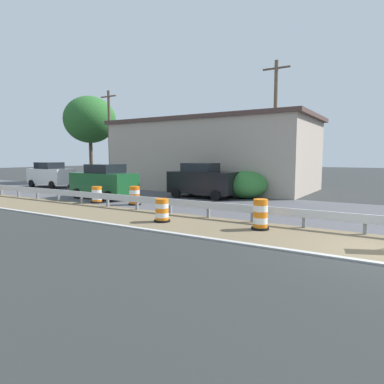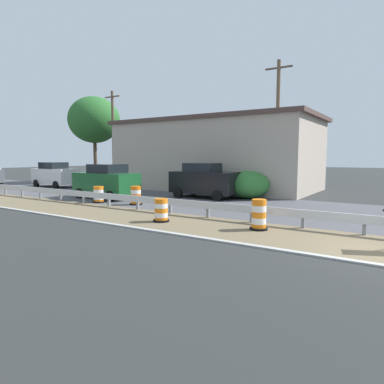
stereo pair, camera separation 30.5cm
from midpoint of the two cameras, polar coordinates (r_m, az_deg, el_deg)
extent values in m
plane|color=#2B2D2D|center=(10.99, 28.49, -8.85)|extent=(160.00, 160.00, 0.00)
cube|color=#706047|center=(11.56, 28.67, -8.14)|extent=(3.57, 120.00, 0.01)
cube|color=#ADADA8|center=(9.73, 28.02, -10.68)|extent=(0.20, 120.00, 0.11)
cube|color=slate|center=(13.10, 26.55, -4.88)|extent=(0.12, 0.12, 0.70)
cube|color=slate|center=(13.44, 17.74, -4.27)|extent=(0.12, 0.12, 0.70)
cube|color=slate|center=(14.07, 9.54, -3.61)|extent=(0.12, 0.12, 0.70)
cube|color=slate|center=(14.96, 2.20, -2.96)|extent=(0.12, 0.12, 0.70)
cube|color=slate|center=(16.07, -4.22, -2.35)|extent=(0.12, 0.12, 0.70)
cube|color=slate|center=(17.35, -9.74, -1.80)|extent=(0.12, 0.12, 0.70)
cube|color=slate|center=(18.78, -14.47, -1.31)|extent=(0.12, 0.12, 0.70)
cube|color=slate|center=(20.31, -18.50, -0.89)|extent=(0.12, 0.12, 0.70)
cube|color=slate|center=(21.94, -21.95, -0.53)|extent=(0.12, 0.12, 0.70)
cube|color=slate|center=(23.63, -24.92, -0.21)|extent=(0.12, 0.12, 0.70)
cube|color=slate|center=(25.37, -27.48, 0.06)|extent=(0.12, 0.12, 0.70)
cube|color=slate|center=(27.16, -29.71, 0.29)|extent=(0.12, 0.12, 0.70)
cylinder|color=orange|center=(12.76, 10.73, -5.71)|extent=(0.53, 0.53, 0.23)
cylinder|color=white|center=(12.72, 10.75, -4.71)|extent=(0.53, 0.53, 0.23)
cylinder|color=orange|center=(12.68, 10.77, -3.71)|extent=(0.53, 0.53, 0.23)
cylinder|color=white|center=(12.64, 10.79, -2.70)|extent=(0.53, 0.53, 0.23)
cylinder|color=orange|center=(12.61, 10.81, -1.69)|extent=(0.53, 0.53, 0.23)
cylinder|color=black|center=(12.78, 10.72, -6.03)|extent=(0.66, 0.66, 0.08)
cylinder|color=orange|center=(14.06, -5.68, -4.62)|extent=(0.54, 0.54, 0.19)
cylinder|color=white|center=(14.03, -5.69, -3.85)|extent=(0.54, 0.54, 0.19)
cylinder|color=orange|center=(13.99, -5.70, -3.08)|extent=(0.54, 0.54, 0.19)
cylinder|color=white|center=(13.97, -5.71, -2.30)|extent=(0.54, 0.54, 0.19)
cylinder|color=orange|center=(13.94, -5.71, -1.52)|extent=(0.54, 0.54, 0.19)
cylinder|color=black|center=(14.07, -5.68, -4.84)|extent=(0.67, 0.67, 0.08)
cylinder|color=orange|center=(19.11, -10.07, -1.83)|extent=(0.57, 0.57, 0.21)
cylinder|color=white|center=(19.09, -10.08, -1.21)|extent=(0.57, 0.57, 0.21)
cylinder|color=orange|center=(19.06, -10.09, -0.59)|extent=(0.57, 0.57, 0.21)
cylinder|color=white|center=(19.04, -10.10, 0.03)|extent=(0.57, 0.57, 0.21)
cylinder|color=orange|center=(19.02, -10.11, 0.65)|extent=(0.57, 0.57, 0.21)
cylinder|color=black|center=(19.12, -10.06, -2.02)|extent=(0.71, 0.71, 0.08)
cylinder|color=orange|center=(20.45, -16.08, -1.49)|extent=(0.59, 0.59, 0.19)
cylinder|color=white|center=(20.43, -16.10, -0.96)|extent=(0.59, 0.59, 0.19)
cylinder|color=orange|center=(20.40, -16.11, -0.43)|extent=(0.59, 0.59, 0.19)
cylinder|color=white|center=(20.38, -16.13, 0.11)|extent=(0.59, 0.59, 0.19)
cylinder|color=orange|center=(20.37, -16.14, 0.64)|extent=(0.59, 0.59, 0.19)
cylinder|color=black|center=(20.46, -16.08, -1.65)|extent=(0.74, 0.74, 0.08)
cube|color=black|center=(21.98, 1.42, 1.64)|extent=(1.93, 4.41, 1.38)
cube|color=black|center=(22.02, 1.03, 4.18)|extent=(1.73, 2.03, 0.56)
cylinder|color=black|center=(22.21, 5.90, -0.13)|extent=(0.22, 0.64, 0.64)
cylinder|color=black|center=(20.51, 3.58, -0.61)|extent=(0.22, 0.64, 0.64)
cylinder|color=black|center=(23.60, -0.47, 0.27)|extent=(0.22, 0.64, 0.64)
cylinder|color=black|center=(22.02, -3.11, -0.16)|extent=(0.22, 0.64, 0.64)
cube|color=#195128|center=(22.40, -15.03, 1.44)|extent=(2.03, 4.44, 1.31)
cube|color=black|center=(22.21, -14.79, 3.83)|extent=(1.78, 2.06, 0.56)
cylinder|color=black|center=(22.96, -19.17, -0.23)|extent=(0.24, 0.65, 0.64)
cylinder|color=black|center=(24.17, -15.57, 0.18)|extent=(0.24, 0.65, 0.64)
cylinder|color=black|center=(20.75, -14.30, -0.71)|extent=(0.24, 0.65, 0.64)
cylinder|color=black|center=(22.07, -10.63, -0.23)|extent=(0.24, 0.65, 0.64)
cube|color=silver|center=(32.09, -22.92, 2.47)|extent=(1.95, 4.45, 1.29)
cube|color=black|center=(32.20, -23.16, 4.12)|extent=(1.71, 2.07, 0.56)
cylinder|color=black|center=(31.48, -20.00, 1.34)|extent=(0.24, 0.65, 0.64)
cylinder|color=black|center=(30.41, -22.78, 1.09)|extent=(0.24, 0.65, 0.64)
cylinder|color=black|center=(33.85, -22.95, 1.53)|extent=(0.24, 0.65, 0.64)
cylinder|color=black|center=(32.86, -25.62, 1.30)|extent=(0.24, 0.65, 0.64)
cube|color=#AD9E8E|center=(28.35, 3.27, 6.01)|extent=(8.08, 15.78, 5.37)
cube|color=#4C3833|center=(28.49, 3.31, 11.72)|extent=(8.41, 16.41, 0.30)
cylinder|color=brown|center=(23.24, 13.41, 10.16)|extent=(0.24, 0.24, 8.85)
cube|color=brown|center=(23.86, 13.65, 19.60)|extent=(0.12, 1.80, 0.10)
cylinder|color=brown|center=(31.54, -13.97, 8.64)|extent=(0.24, 0.24, 8.45)
cube|color=brown|center=(31.94, -14.15, 15.34)|extent=(0.12, 1.80, 0.10)
ellipsoid|color=#337533|center=(22.01, 8.73, 1.24)|extent=(2.70, 2.70, 1.76)
cylinder|color=#4C3D2D|center=(36.82, -16.84, 4.95)|extent=(0.36, 0.36, 4.33)
ellipsoid|color=#286028|center=(37.00, -17.05, 11.57)|extent=(5.25, 5.25, 4.73)
camera|label=1|loc=(0.15, -90.55, -0.06)|focal=31.68mm
camera|label=2|loc=(0.15, 89.45, 0.06)|focal=31.68mm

